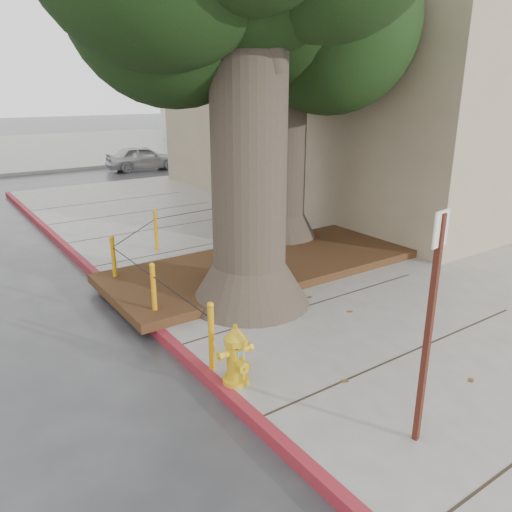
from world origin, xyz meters
The scene contains 14 objects.
ground centered at (0.00, 0.00, 0.00)m, with size 140.00×140.00×0.00m, color #28282B.
sidewalk_main centered at (6.00, 2.50, 0.07)m, with size 16.00×26.00×0.15m, color slate.
sidewalk_far centered at (6.00, 30.00, 0.07)m, with size 16.00×20.00×0.15m, color slate.
curb_red centered at (-2.00, 2.50, 0.07)m, with size 0.14×26.00×0.16m, color maroon.
planter_bed centered at (0.90, 3.90, 0.23)m, with size 6.40×2.60×0.16m, color black.
building_corner centered at (10.00, 8.50, 5.00)m, with size 12.00×13.00×10.00m, color gray.
building_side_white centered at (16.00, 26.00, 4.50)m, with size 10.00×10.00×9.00m, color silver.
building_side_grey centered at (22.00, 32.00, 6.00)m, with size 12.00×14.00×12.00m, color slate.
tree_far centered at (2.64, 5.32, 5.02)m, with size 4.50×3.80×7.17m.
bollard_ring centered at (-0.87, 4.38, 0.66)m, with size 3.79×5.39×0.95m.
fire_hydrant centered at (-1.82, 0.75, 0.54)m, with size 0.41×0.37×0.79m.
signpost centered at (-0.85, -1.21, 1.53)m, with size 0.24×0.07×2.44m.
car_silver centered at (4.35, 18.48, 0.57)m, with size 1.35×3.35×1.14m, color #B5B6BB.
car_red centered at (12.99, 19.45, 0.53)m, with size 1.12×3.22×1.06m, color maroon.
Camera 1 is at (-4.68, -3.82, 3.62)m, focal length 35.00 mm.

